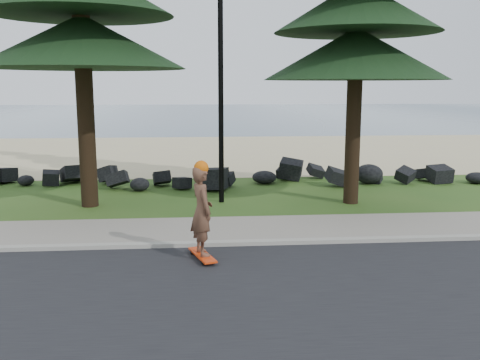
{
  "coord_description": "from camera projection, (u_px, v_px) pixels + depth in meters",
  "views": [
    {
      "loc": [
        -0.68,
        -11.12,
        3.15
      ],
      "look_at": [
        0.24,
        0.0,
        1.17
      ],
      "focal_mm": 40.0,
      "sensor_mm": 36.0,
      "label": 1
    }
  ],
  "objects": [
    {
      "name": "ground",
      "position": [
        229.0,
        234.0,
        11.52
      ],
      "size": [
        160.0,
        160.0,
        0.0
      ],
      "primitive_type": "plane",
      "color": "#274B17",
      "rests_on": "ground"
    },
    {
      "name": "road",
      "position": [
        250.0,
        325.0,
        7.1
      ],
      "size": [
        160.0,
        7.0,
        0.02
      ],
      "primitive_type": "cube",
      "color": "black",
      "rests_on": "ground"
    },
    {
      "name": "kerb",
      "position": [
        232.0,
        243.0,
        10.62
      ],
      "size": [
        160.0,
        0.2,
        0.1
      ],
      "primitive_type": "cube",
      "color": "#9B978B",
      "rests_on": "ground"
    },
    {
      "name": "sidewalk",
      "position": [
        228.0,
        229.0,
        11.71
      ],
      "size": [
        160.0,
        2.0,
        0.08
      ],
      "primitive_type": "cube",
      "color": "gray",
      "rests_on": "ground"
    },
    {
      "name": "beach_sand",
      "position": [
        210.0,
        152.0,
        25.74
      ],
      "size": [
        160.0,
        15.0,
        0.01
      ],
      "primitive_type": "cube",
      "color": "#CCC188",
      "rests_on": "ground"
    },
    {
      "name": "ocean",
      "position": [
        201.0,
        113.0,
        61.56
      ],
      "size": [
        160.0,
        58.0,
        0.01
      ],
      "primitive_type": "cube",
      "color": "#314A5F",
      "rests_on": "ground"
    },
    {
      "name": "seawall_boulders",
      "position": [
        218.0,
        186.0,
        17.01
      ],
      "size": [
        60.0,
        2.4,
        1.1
      ],
      "primitive_type": null,
      "color": "black",
      "rests_on": "ground"
    },
    {
      "name": "lamp_post",
      "position": [
        221.0,
        47.0,
        13.94
      ],
      "size": [
        0.25,
        0.14,
        8.14
      ],
      "color": "black",
      "rests_on": "ground"
    },
    {
      "name": "skateboarder",
      "position": [
        202.0,
        211.0,
        9.62
      ],
      "size": [
        0.55,
        1.0,
        1.82
      ],
      "rotation": [
        0.0,
        0.0,
        1.88
      ],
      "color": "red",
      "rests_on": "ground"
    }
  ]
}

